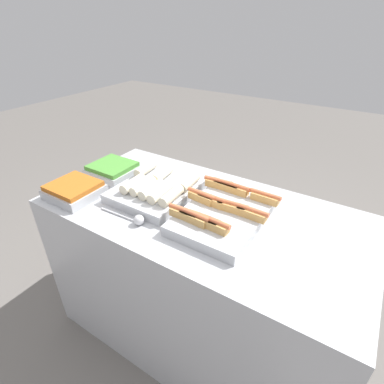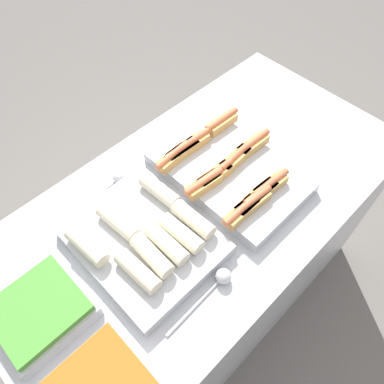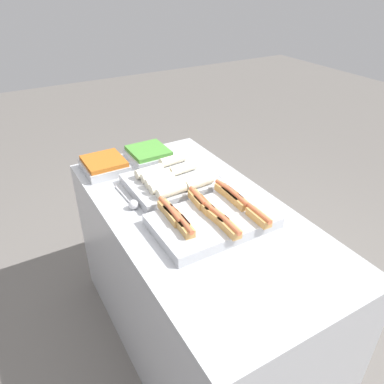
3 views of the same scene
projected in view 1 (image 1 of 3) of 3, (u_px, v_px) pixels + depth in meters
name	position (u px, v px, depth m)	size (l,w,h in m)	color
ground_plane	(199.00, 327.00, 1.92)	(12.00, 12.00, 0.00)	slate
counter	(200.00, 276.00, 1.69)	(1.57, 0.81, 0.92)	#B7BABF
tray_hotdogs	(224.00, 210.00, 1.38)	(0.41, 0.53, 0.10)	#B7BABF
tray_wraps	(157.00, 188.00, 1.55)	(0.37, 0.45, 0.10)	#B7BABF
tray_side_front	(74.00, 190.00, 1.54)	(0.25, 0.23, 0.07)	#B7BABF
tray_side_back	(113.00, 170.00, 1.74)	(0.25, 0.23, 0.07)	#B7BABF
serving_spoon_near	(135.00, 219.00, 1.35)	(0.26, 0.05, 0.05)	silver
serving_spoon_far	(196.00, 175.00, 1.72)	(0.28, 0.05, 0.05)	silver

